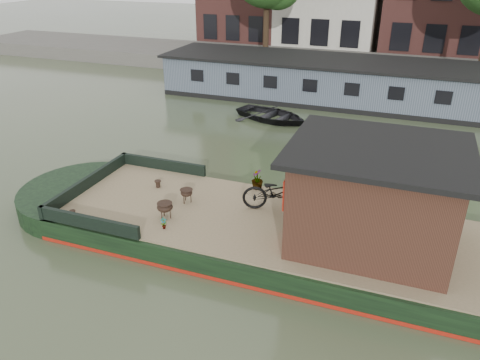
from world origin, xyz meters
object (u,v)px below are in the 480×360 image
(cabin, at_px, (374,195))
(brazier_rear, at_px, (187,196))
(dinghy, at_px, (272,112))
(bicycle, at_px, (279,192))
(brazier_front, at_px, (165,211))

(cabin, bearing_deg, brazier_rear, 177.78)
(cabin, height_order, dinghy, cabin)
(bicycle, height_order, dinghy, bicycle)
(bicycle, xyz_separation_m, dinghy, (-2.96, 9.11, -0.80))
(bicycle, bearing_deg, brazier_front, 101.87)
(bicycle, distance_m, brazier_front, 3.05)
(bicycle, xyz_separation_m, brazier_rear, (-2.50, -0.54, -0.31))
(brazier_rear, height_order, dinghy, brazier_rear)
(brazier_rear, bearing_deg, brazier_front, -97.71)
(cabin, distance_m, dinghy, 11.34)
(cabin, bearing_deg, dinghy, 118.85)
(brazier_front, bearing_deg, bicycle, 30.01)
(brazier_front, bearing_deg, cabin, 8.83)
(brazier_front, xyz_separation_m, dinghy, (-0.33, 10.63, -0.51))
(brazier_rear, distance_m, dinghy, 9.67)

